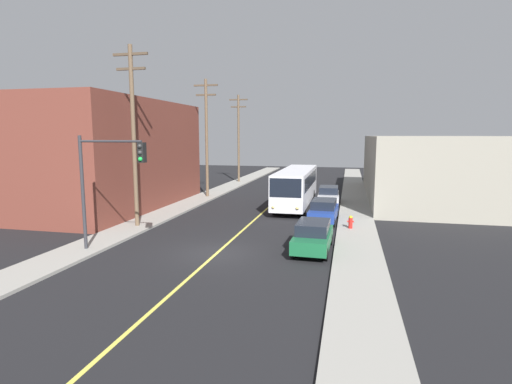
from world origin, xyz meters
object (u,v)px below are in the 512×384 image
at_px(parked_car_blue, 324,210).
at_px(traffic_signal_left_corner, 108,172).
at_px(utility_pole_mid, 207,133).
at_px(fire_hydrant, 351,222).
at_px(parked_car_green, 313,236).
at_px(utility_pole_near, 133,129).
at_px(parked_car_silver, 329,195).
at_px(utility_pole_far, 239,135).
at_px(city_bus, 296,185).

xyz_separation_m(parked_car_blue, traffic_signal_left_corner, (-10.39, -10.29, 3.46)).
distance_m(utility_pole_mid, fire_hydrant, 18.67).
bearing_deg(utility_pole_mid, parked_car_green, -54.22).
relative_size(parked_car_green, utility_pole_near, 0.38).
xyz_separation_m(parked_car_silver, utility_pole_mid, (-11.92, 1.27, 5.51)).
distance_m(parked_car_green, utility_pole_near, 13.60).
bearing_deg(traffic_signal_left_corner, utility_pole_mid, 94.67).
bearing_deg(utility_pole_far, parked_car_blue, -60.77).
bearing_deg(parked_car_silver, utility_pole_mid, 173.90).
distance_m(city_bus, traffic_signal_left_corner, 18.30).
xyz_separation_m(parked_car_blue, fire_hydrant, (1.87, -2.25, -0.26)).
distance_m(parked_car_silver, utility_pole_near, 18.08).
distance_m(city_bus, parked_car_green, 14.03).
height_order(utility_pole_mid, utility_pole_far, utility_pole_mid).
bearing_deg(parked_car_blue, fire_hydrant, -50.19).
relative_size(city_bus, fire_hydrant, 14.49).
height_order(parked_car_green, utility_pole_far, utility_pole_far).
bearing_deg(parked_car_blue, city_bus, 114.24).
distance_m(parked_car_blue, fire_hydrant, 2.93).
relative_size(parked_car_blue, fire_hydrant, 5.32).
distance_m(utility_pole_far, traffic_signal_left_corner, 32.53).
bearing_deg(utility_pole_far, parked_car_green, -67.52).
relative_size(parked_car_silver, utility_pole_mid, 0.39).
xyz_separation_m(parked_car_green, utility_pole_near, (-11.99, 2.97, 5.69)).
height_order(parked_car_green, traffic_signal_left_corner, traffic_signal_left_corner).
relative_size(parked_car_blue, utility_pole_mid, 0.39).
distance_m(city_bus, utility_pole_far, 19.14).
relative_size(utility_pole_near, utility_pole_far, 1.05).
bearing_deg(parked_car_blue, utility_pole_mid, 143.36).
xyz_separation_m(utility_pole_mid, fire_hydrant, (13.83, -11.14, -5.77)).
height_order(parked_car_blue, fire_hydrant, parked_car_blue).
relative_size(utility_pole_near, fire_hydrant, 13.93).
height_order(city_bus, traffic_signal_left_corner, traffic_signal_left_corner).
bearing_deg(parked_car_silver, utility_pole_far, 130.39).
relative_size(parked_car_blue, parked_car_silver, 1.00).
bearing_deg(parked_car_green, city_bus, 101.06).
height_order(utility_pole_mid, fire_hydrant, utility_pole_mid).
height_order(city_bus, parked_car_blue, city_bus).
distance_m(traffic_signal_left_corner, fire_hydrant, 15.13).
bearing_deg(utility_pole_mid, city_bus, -16.52).
relative_size(utility_pole_near, utility_pole_mid, 1.03).
distance_m(utility_pole_near, utility_pole_far, 26.73).
bearing_deg(parked_car_green, utility_pole_mid, 125.78).
bearing_deg(parked_car_green, parked_car_blue, 89.30).
distance_m(utility_pole_mid, traffic_signal_left_corner, 19.35).
bearing_deg(fire_hydrant, utility_pole_near, -170.41).
bearing_deg(traffic_signal_left_corner, parked_car_green, 14.79).
bearing_deg(utility_pole_mid, fire_hydrant, -38.85).
bearing_deg(parked_car_green, utility_pole_near, 166.11).
relative_size(city_bus, utility_pole_far, 1.09).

